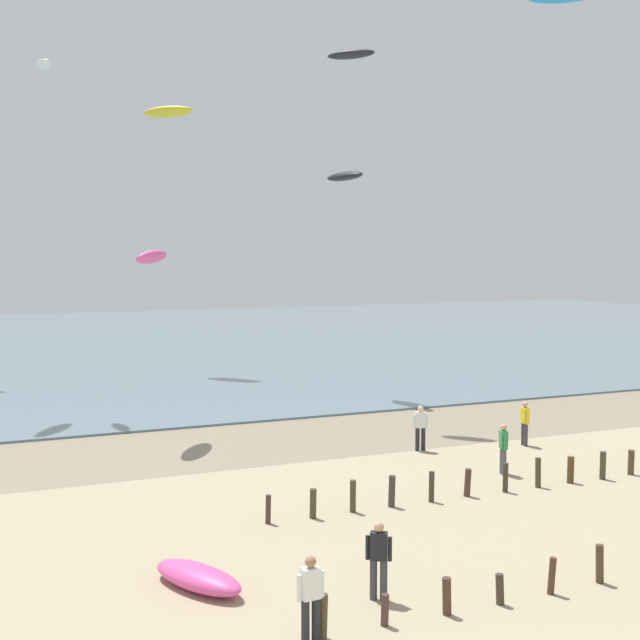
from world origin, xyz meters
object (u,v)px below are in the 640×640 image
Objects in this scene: kite_aloft_8 at (152,257)px; kite_aloft_9 at (44,64)px; kite_aloft_5 at (168,112)px; person_by_waterline at (311,597)px; person_mid_beach at (503,447)px; person_nearest_camera at (525,422)px; person_far_down_beach at (379,558)px; kite_aloft_6 at (345,176)px; grounded_kite at (198,577)px; person_right_flank at (420,427)px; kite_aloft_10 at (351,54)px.

kite_aloft_9 is at bearing 49.56° from kite_aloft_8.
kite_aloft_5 is 21.70m from kite_aloft_8.
person_mid_beach is at bearing 39.44° from person_by_waterline.
person_far_down_beach is at bearing -137.93° from person_nearest_camera.
person_by_waterline is (-13.79, -11.83, 0.00)m from person_nearest_camera.
kite_aloft_6 reaches higher than person_mid_beach.
kite_aloft_5 reaches higher than kite_aloft_8.
person_right_flank is at bearing 103.34° from grounded_kite.
kite_aloft_5 is at bearing 80.86° from person_by_waterline.
kite_aloft_5 is 13.37m from kite_aloft_9.
kite_aloft_8 is at bearing 133.76° from person_mid_beach.
grounded_kite is at bearing 111.06° from person_by_waterline.
person_mid_beach and person_far_down_beach have the same top height.
person_nearest_camera is 0.66× the size of grounded_kite.
person_right_flank is 13.66m from person_far_down_beach.
kite_aloft_8 reaches higher than person_right_flank.
person_by_waterline is 19.77m from kite_aloft_8.
kite_aloft_6 is at bearing 115.17° from kite_aloft_10.
person_mid_beach is 1.00× the size of person_right_flank.
kite_aloft_5 reaches higher than kite_aloft_10.
kite_aloft_10 reaches higher than person_nearest_camera.
person_mid_beach is 27.18m from kite_aloft_9.
kite_aloft_8 is 13.00m from kite_aloft_10.
kite_aloft_5 reaches higher than person_mid_beach.
kite_aloft_10 is at bearing 91.35° from person_mid_beach.
kite_aloft_8 is at bearing 145.24° from person_right_flank.
person_by_waterline is at bearing -1.17° from kite_aloft_9.
person_mid_beach is at bearing -77.44° from person_right_flank.
kite_aloft_10 is (11.59, 16.80, 15.92)m from grounded_kite.
person_far_down_beach is 0.90× the size of kite_aloft_9.
kite_aloft_9 is at bearing 69.72° from kite_aloft_6.
person_nearest_camera is 18.17m from person_by_waterline.
person_mid_beach is at bearing 147.26° from kite_aloft_5.
person_mid_beach is 0.60× the size of kite_aloft_8.
kite_aloft_6 is 13.59m from kite_aloft_8.
person_nearest_camera is 15.86m from kite_aloft_8.
kite_aloft_10 is (-0.27, 11.49, 15.26)m from person_mid_beach.
person_mid_beach is 33.17m from kite_aloft_5.
person_nearest_camera is 0.48× the size of kite_aloft_5.
grounded_kite is (-15.09, -8.46, -0.66)m from person_nearest_camera.
person_far_down_beach is 0.66× the size of grounded_kite.
kite_aloft_6 reaches higher than person_far_down_beach.
kite_aloft_6 is at bearing 75.62° from kite_aloft_9.
kite_aloft_9 reaches higher than person_by_waterline.
person_mid_beach is (-3.22, -3.14, 0.00)m from person_nearest_camera.
person_far_down_beach is 18.57m from kite_aloft_8.
kite_aloft_5 reaches higher than person_far_down_beach.
kite_aloft_6 is (2.58, 12.42, 10.38)m from person_right_flank.
person_by_waterline is 29.79m from kite_aloft_6.
kite_aloft_9 reaches higher than person_right_flank.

